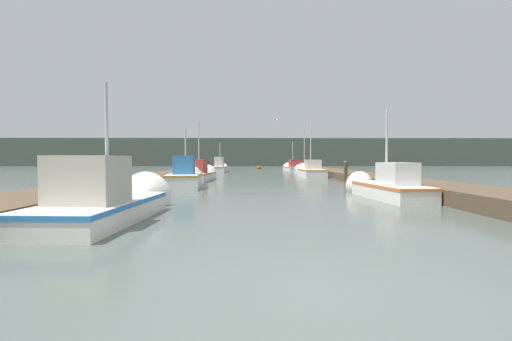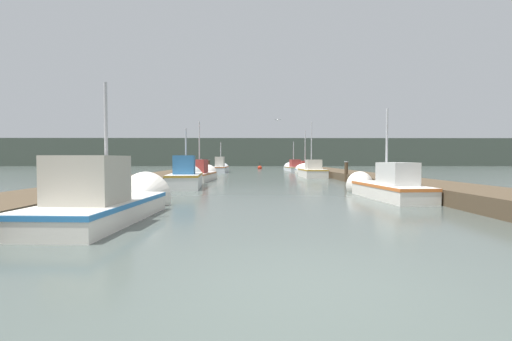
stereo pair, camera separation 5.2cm
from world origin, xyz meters
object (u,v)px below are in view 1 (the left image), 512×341
mooring_piling_2 (300,166)px  seagull_lead (277,120)px  fishing_boat_7 (292,167)px  mooring_piling_0 (346,172)px  fishing_boat_1 (384,186)px  mooring_piling_1 (200,167)px  fishing_boat_0 (111,200)px  channel_buoy (259,168)px  fishing_boat_2 (186,177)px  fishing_boat_4 (310,171)px  fishing_boat_6 (220,168)px  mooring_piling_3 (208,166)px  fishing_boat_3 (200,174)px  fishing_boat_5 (304,170)px

mooring_piling_2 → seagull_lead: (-3.76, -12.70, 4.22)m
fishing_boat_7 → mooring_piling_0: (0.95, -20.21, 0.24)m
fishing_boat_1 → mooring_piling_1: bearing=114.3°
fishing_boat_0 → channel_buoy: size_ratio=4.48×
fishing_boat_0 → seagull_lead: size_ratio=8.95×
fishing_boat_2 → mooring_piling_1: 12.15m
fishing_boat_4 → mooring_piling_1: 9.57m
fishing_boat_2 → channel_buoy: 31.43m
fishing_boat_6 → seagull_lead: bearing=-54.5°
mooring_piling_2 → mooring_piling_3: bearing=-143.6°
fishing_boat_7 → channel_buoy: bearing=112.8°
fishing_boat_1 → mooring_piling_0: fishing_boat_1 is taller
fishing_boat_3 → fishing_boat_4: size_ratio=1.03×
fishing_boat_3 → seagull_lead: bearing=50.9°
fishing_boat_4 → mooring_piling_1: size_ratio=3.71×
fishing_boat_2 → fishing_boat_4: 12.67m
seagull_lead → mooring_piling_3: bearing=134.2°
mooring_piling_2 → channel_buoy: mooring_piling_2 is taller
mooring_piling_1 → mooring_piling_2: bearing=48.6°
fishing_boat_3 → fishing_boat_6: (0.07, 14.22, 0.06)m
fishing_boat_1 → mooring_piling_3: (-9.35, 21.58, 0.27)m
fishing_boat_1 → mooring_piling_3: fishing_boat_1 is taller
fishing_boat_1 → seagull_lead: (-2.82, 16.47, 4.36)m
fishing_boat_1 → fishing_boat_4: 14.91m
fishing_boat_2 → mooring_piling_3: bearing=87.8°
mooring_piling_0 → mooring_piling_3: 16.58m
mooring_piling_0 → mooring_piling_2: bearing=89.9°
fishing_boat_0 → mooring_piling_0: bearing=57.3°
fishing_boat_6 → mooring_piling_3: size_ratio=4.25×
fishing_boat_7 → seagull_lead: size_ratio=9.37×
fishing_boat_6 → fishing_boat_7: bearing=27.8°
fishing_boat_2 → fishing_boat_3: fishing_boat_3 is taller
fishing_boat_5 → fishing_boat_6: fishing_boat_5 is taller
mooring_piling_0 → mooring_piling_1: bearing=140.2°
mooring_piling_2 → fishing_boat_0: bearing=-105.5°
fishing_boat_0 → channel_buoy: 40.94m
fishing_boat_1 → channel_buoy: fishing_boat_1 is taller
fishing_boat_3 → fishing_boat_5: fishing_boat_5 is taller
fishing_boat_6 → mooring_piling_2: bearing=27.3°
mooring_piling_0 → seagull_lead: seagull_lead is taller
mooring_piling_1 → fishing_boat_4: bearing=-14.3°
fishing_boat_2 → mooring_piling_3: size_ratio=3.88×
mooring_piling_2 → mooring_piling_3: 12.78m
mooring_piling_2 → mooring_piling_0: bearing=-90.1°
mooring_piling_2 → channel_buoy: size_ratio=0.98×
fishing_boat_7 → mooring_piling_3: bearing=-147.1°
fishing_boat_5 → seagull_lead: size_ratio=9.84×
mooring_piling_1 → channel_buoy: 19.83m
mooring_piling_2 → seagull_lead: seagull_lead is taller
fishing_boat_5 → channel_buoy: fishing_boat_5 is taller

